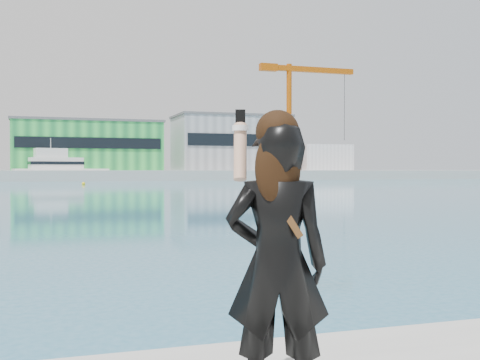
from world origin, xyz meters
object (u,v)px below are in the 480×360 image
at_px(motor_yacht, 59,169).
at_px(buoy_near, 83,185).
at_px(woman, 277,255).
at_px(dock_crane, 294,113).

bearing_deg(motor_yacht, buoy_near, -94.54).
bearing_deg(buoy_near, woman, -92.93).
relative_size(dock_crane, motor_yacht, 1.32).
height_order(dock_crane, buoy_near, dock_crane).
xyz_separation_m(motor_yacht, buoy_near, (2.56, -32.91, -2.31)).
distance_m(dock_crane, buoy_near, 63.04).
height_order(motor_yacht, buoy_near, motor_yacht).
relative_size(dock_crane, buoy_near, 48.00).
bearing_deg(buoy_near, dock_crane, 37.22).
relative_size(buoy_near, woman, 0.28).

